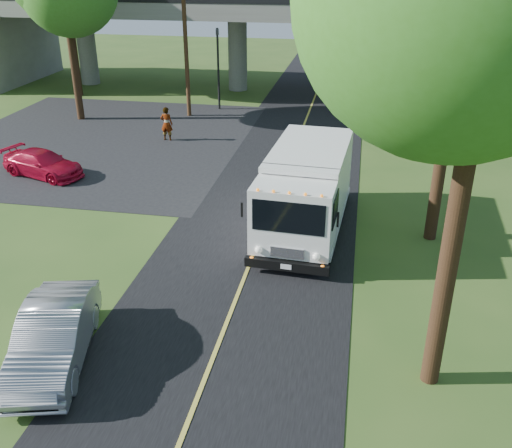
% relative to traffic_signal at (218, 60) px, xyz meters
% --- Properties ---
extents(ground, '(120.00, 120.00, 0.00)m').
position_rel_traffic_signal_xyz_m(ground, '(6.00, -26.00, -3.20)').
color(ground, '#32511D').
rests_on(ground, ground).
extents(road, '(7.00, 90.00, 0.02)m').
position_rel_traffic_signal_xyz_m(road, '(6.00, -16.00, -3.19)').
color(road, black).
rests_on(road, ground).
extents(parking_lot, '(16.00, 18.00, 0.01)m').
position_rel_traffic_signal_xyz_m(parking_lot, '(-5.00, -8.00, -3.19)').
color(parking_lot, black).
rests_on(parking_lot, ground).
extents(lane_line, '(0.12, 90.00, 0.01)m').
position_rel_traffic_signal_xyz_m(lane_line, '(6.00, -16.00, -3.17)').
color(lane_line, gold).
rests_on(lane_line, road).
extents(overpass, '(54.00, 10.00, 7.30)m').
position_rel_traffic_signal_xyz_m(overpass, '(6.00, 6.00, 1.36)').
color(overpass, slate).
rests_on(overpass, ground).
extents(traffic_signal, '(0.18, 0.22, 5.20)m').
position_rel_traffic_signal_xyz_m(traffic_signal, '(0.00, 0.00, 0.00)').
color(traffic_signal, black).
rests_on(traffic_signal, ground).
extents(utility_pole, '(1.60, 0.26, 9.00)m').
position_rel_traffic_signal_xyz_m(utility_pole, '(-1.50, -2.00, 1.40)').
color(utility_pole, '#472D19').
rests_on(utility_pole, ground).
extents(tree_right_near, '(6.28, 6.18, 11.76)m').
position_rel_traffic_signal_xyz_m(tree_right_near, '(11.71, -25.16, 5.61)').
color(tree_right_near, '#382314').
rests_on(tree_right_near, ground).
extents(step_van, '(3.17, 7.56, 3.11)m').
position_rel_traffic_signal_xyz_m(step_van, '(7.56, -17.19, -1.51)').
color(step_van, white).
rests_on(step_van, ground).
extents(red_sedan, '(4.43, 2.79, 1.19)m').
position_rel_traffic_signal_xyz_m(red_sedan, '(-5.17, -13.65, -2.60)').
color(red_sedan, '#A30A24').
rests_on(red_sedan, ground).
extents(silver_sedan, '(2.66, 4.79, 1.49)m').
position_rel_traffic_signal_xyz_m(silver_sedan, '(2.02, -26.00, -2.45)').
color(silver_sedan, gray).
rests_on(silver_sedan, ground).
extents(pedestrian, '(0.71, 0.49, 1.88)m').
position_rel_traffic_signal_xyz_m(pedestrian, '(-1.21, -7.26, -2.26)').
color(pedestrian, gray).
rests_on(pedestrian, ground).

